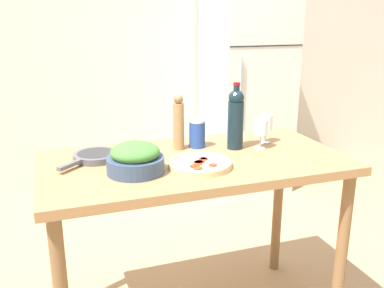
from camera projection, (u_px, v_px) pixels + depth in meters
The scene contains 11 objects.
wall_back at pixel (116, 42), 3.72m from camera, with size 6.40×0.08×2.60m.
refrigerator at pixel (246, 88), 3.81m from camera, with size 0.65×0.73×1.80m.
prep_counter at pixel (194, 181), 2.00m from camera, with size 1.39×0.72×0.89m.
wine_bottle at pixel (236, 118), 2.08m from camera, with size 0.08×0.08×0.33m.
wine_glass_near at pixel (261, 129), 2.10m from camera, with size 0.07×0.07×0.15m.
wine_glass_far at pixel (266, 124), 2.19m from camera, with size 0.07×0.07×0.15m.
pepper_mill at pixel (179, 123), 2.07m from camera, with size 0.05×0.05×0.27m.
salad_bowl at pixel (135, 159), 1.78m from camera, with size 0.24×0.24×0.13m.
homemade_pizza at pixel (200, 164), 1.86m from camera, with size 0.28×0.28×0.03m.
salt_canister at pixel (197, 133), 2.12m from camera, with size 0.08×0.08×0.14m.
cast_iron_skillet at pixel (96, 156), 1.96m from camera, with size 0.28×0.27×0.03m.
Camera 1 is at (-0.62, -1.76, 1.53)m, focal length 40.00 mm.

